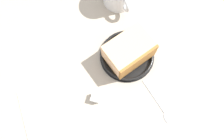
% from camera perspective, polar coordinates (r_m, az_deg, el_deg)
% --- Properties ---
extents(ground_plane, '(1.12, 1.12, 0.03)m').
position_cam_1_polar(ground_plane, '(0.55, 0.76, 1.36)').
color(ground_plane, tan).
extents(small_plate, '(0.14, 0.14, 0.01)m').
position_cam_1_polar(small_plate, '(0.54, 4.02, 3.89)').
color(small_plate, black).
rests_on(small_plate, ground_plane).
extents(cake_slice, '(0.12, 0.10, 0.06)m').
position_cam_1_polar(cake_slice, '(0.51, 4.44, 4.90)').
color(cake_slice, '#9E662D').
rests_on(cake_slice, small_plate).
extents(teaspoon, '(0.04, 0.12, 0.01)m').
position_cam_1_polar(teaspoon, '(0.52, 13.60, -10.52)').
color(teaspoon, silver).
rests_on(teaspoon, ground_plane).
extents(folded_napkin, '(0.13, 0.13, 0.01)m').
position_cam_1_polar(folded_napkin, '(0.53, -16.36, -9.71)').
color(folded_napkin, white).
rests_on(folded_napkin, ground_plane).
extents(sugar_cube, '(0.03, 0.03, 0.02)m').
position_cam_1_polar(sugar_cube, '(0.51, -4.38, -7.36)').
color(sugar_cube, white).
rests_on(sugar_cube, ground_plane).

